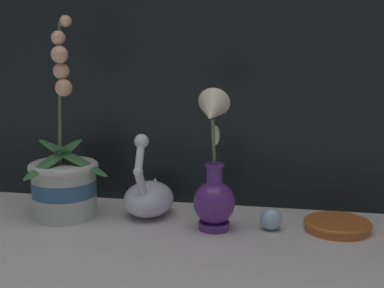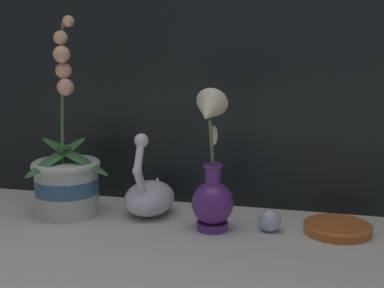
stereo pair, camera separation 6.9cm
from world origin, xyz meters
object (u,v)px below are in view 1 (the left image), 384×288
object	(u,v)px
orchid_potted_plant	(64,179)
swan_figurine	(149,196)
blue_vase	(214,181)
glass_sphere	(271,219)
amber_dish	(337,225)

from	to	relation	value
orchid_potted_plant	swan_figurine	size ratio (longest dim) A/B	2.26
blue_vase	swan_figurine	bearing A→B (deg)	155.43
swan_figurine	glass_sphere	world-z (taller)	swan_figurine
swan_figurine	blue_vase	distance (m)	0.20
amber_dish	swan_figurine	bearing A→B (deg)	177.08
blue_vase	glass_sphere	xyz separation A→B (m)	(0.13, 0.03, -0.09)
swan_figurine	blue_vase	world-z (taller)	blue_vase
swan_figurine	glass_sphere	distance (m)	0.30
orchid_potted_plant	blue_vase	bearing A→B (deg)	-4.91
blue_vase	glass_sphere	size ratio (longest dim) A/B	6.37
swan_figurine	amber_dish	distance (m)	0.45
swan_figurine	blue_vase	size ratio (longest dim) A/B	0.66
orchid_potted_plant	blue_vase	distance (m)	0.37
orchid_potted_plant	swan_figurine	bearing A→B (deg)	13.28
blue_vase	amber_dish	size ratio (longest dim) A/B	2.15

